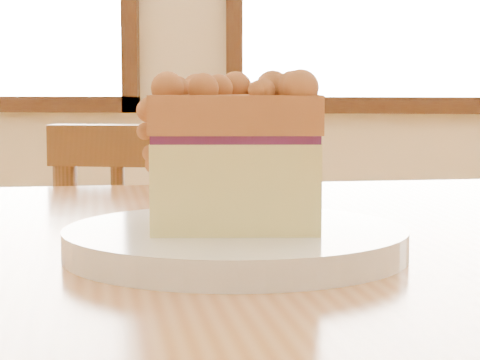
# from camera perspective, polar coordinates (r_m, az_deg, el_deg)

# --- Properties ---
(plate) EXTENTS (0.24, 0.24, 0.02)m
(plate) POSITION_cam_1_polar(r_m,az_deg,el_deg) (0.66, -0.29, -3.86)
(plate) COLOR white
(plate) RESTS_ON cafe_table_main
(cake_slice) EXTENTS (0.13, 0.10, 0.11)m
(cake_slice) POSITION_cam_1_polar(r_m,az_deg,el_deg) (0.65, -0.42, 1.93)
(cake_slice) COLOR #E6D982
(cake_slice) RESTS_ON plate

